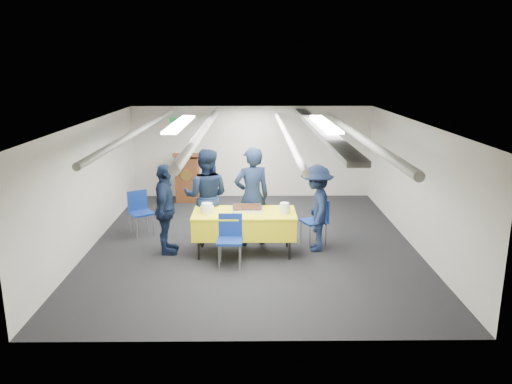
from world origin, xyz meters
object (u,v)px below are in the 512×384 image
chair_right (318,217)px  podium (187,177)px  serving_table (244,223)px  chair_left (140,208)px  sheet_cake (247,208)px  sailor_a (252,197)px  sailor_c (165,209)px  sailor_b (206,196)px  sailor_d (316,208)px  chair_near (230,235)px

chair_right → podium: bearing=132.3°
serving_table → chair_left: (-2.10, 1.08, -0.03)m
serving_table → chair_right: (1.37, 0.48, -0.03)m
sheet_cake → chair_left: bearing=154.8°
sheet_cake → sailor_a: (0.08, 0.40, 0.12)m
sheet_cake → chair_left: chair_left is taller
sailor_a → sailor_c: 1.60m
serving_table → sheet_cake: size_ratio=3.46×
sailor_b → sailor_d: bearing=173.7°
sheet_cake → sailor_c: sailor_c is taller
chair_right → sailor_c: 2.82m
sailor_a → chair_right: bearing=163.4°
serving_table → sailor_a: size_ratio=0.98×
chair_right → sailor_d: bearing=-103.2°
serving_table → sailor_d: sailor_d is taller
chair_near → sailor_d: size_ratio=0.55×
sailor_d → serving_table: bearing=-77.8°
chair_near → chair_right: same height
podium → sailor_b: 3.08m
podium → sailor_b: (0.73, -2.98, 0.29)m
serving_table → chair_left: 2.36m
chair_near → sailor_a: (0.37, 0.99, 0.40)m
chair_near → sailor_c: 1.32m
serving_table → sailor_c: bearing=178.8°
chair_left → sailor_c: sailor_c is taller
sheet_cake → podium: 3.82m
sailor_c → chair_right: bearing=-82.4°
sailor_b → podium: bearing=-70.4°
sailor_a → sailor_d: 1.21m
sheet_cake → sailor_b: 0.94m
sheet_cake → sailor_a: 0.42m
sheet_cake → chair_right: (1.32, 0.41, -0.28)m
podium → chair_left: bearing=-104.5°
chair_left → chair_right: bearing=-9.9°
sailor_a → sheet_cake: bearing=60.8°
podium → sheet_cake: bearing=-66.8°
sailor_a → podium: bearing=-80.2°
chair_right → sailor_c: size_ratio=0.53×
chair_near → chair_left: same height
serving_table → sailor_c: sailor_c is taller
chair_left → sailor_a: (2.23, -0.62, 0.40)m
chair_near → sailor_d: bearing=24.1°
chair_near → sailor_c: (-1.16, 0.55, 0.28)m
chair_right → sailor_d: sailor_d is taller
sailor_a → sailor_b: size_ratio=1.03×
sailor_c → podium: bearing=-0.8°
podium → sailor_d: bearing=-51.2°
chair_left → sailor_d: 3.53m
serving_table → sailor_d: 1.33m
chair_right → sheet_cake: bearing=-162.7°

